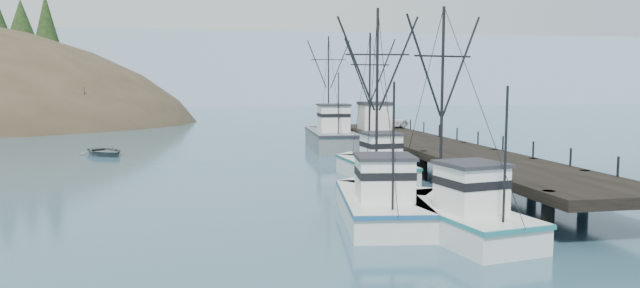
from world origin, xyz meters
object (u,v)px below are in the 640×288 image
object	(u,v)px
trawler_mid	(379,202)
pier_shed	(375,115)
pickup_truck	(386,121)
pier	(432,147)
trawler_far	(374,166)
work_vessel	(330,136)
trawler_near	(451,214)
motorboat	(105,155)

from	to	relation	value
trawler_mid	pier_shed	world-z (taller)	trawler_mid
trawler_mid	pickup_truck	bearing A→B (deg)	72.62
pier	pickup_truck	size ratio (longest dim) A/B	8.35
pier	trawler_mid	size ratio (longest dim) A/B	4.15
trawler_far	work_vessel	distance (m)	19.26
trawler_far	trawler_near	bearing A→B (deg)	-92.49
pier	motorboat	world-z (taller)	pier
trawler_near	pier_shed	distance (m)	33.08
trawler_near	work_vessel	world-z (taller)	work_vessel
pier	work_vessel	world-z (taller)	work_vessel
trawler_mid	work_vessel	world-z (taller)	work_vessel
pickup_truck	trawler_mid	bearing A→B (deg)	141.15
pier	trawler_far	distance (m)	6.76
trawler_far	pier	bearing A→B (deg)	31.68
trawler_near	pickup_truck	distance (m)	35.06
pier	trawler_far	world-z (taller)	trawler_far
trawler_near	pickup_truck	bearing A→B (deg)	77.89
work_vessel	motorboat	distance (m)	21.93
pier_shed	motorboat	world-z (taller)	pier_shed
trawler_mid	work_vessel	bearing A→B (deg)	83.06
trawler_near	motorboat	size ratio (longest dim) A/B	2.00
work_vessel	pier_shed	world-z (taller)	work_vessel
pier_shed	work_vessel	bearing A→B (deg)	157.04
work_vessel	pier_shed	bearing A→B (deg)	-22.96
pier	trawler_near	distance (m)	19.63
pickup_truck	trawler_far	bearing A→B (deg)	139.31
motorboat	trawler_mid	bearing A→B (deg)	-90.91
trawler_near	trawler_mid	size ratio (longest dim) A/B	0.97
trawler_near	work_vessel	distance (m)	34.31
work_vessel	motorboat	world-z (taller)	work_vessel
pier	work_vessel	size ratio (longest dim) A/B	3.16
trawler_near	pickup_truck	size ratio (longest dim) A/B	1.95
trawler_near	trawler_mid	world-z (taller)	trawler_mid
pier_shed	motorboat	size ratio (longest dim) A/B	0.62
pier	pier_shed	world-z (taller)	pier_shed
pier_shed	trawler_mid	bearing A→B (deg)	-105.20
pickup_truck	motorboat	distance (m)	27.95
trawler_mid	work_vessel	size ratio (longest dim) A/B	0.76
trawler_near	pickup_truck	world-z (taller)	trawler_near
trawler_near	pier_shed	world-z (taller)	trawler_near
work_vessel	pier_shed	xyz separation A→B (m)	(4.19, -1.78, 2.19)
trawler_mid	work_vessel	distance (m)	31.44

